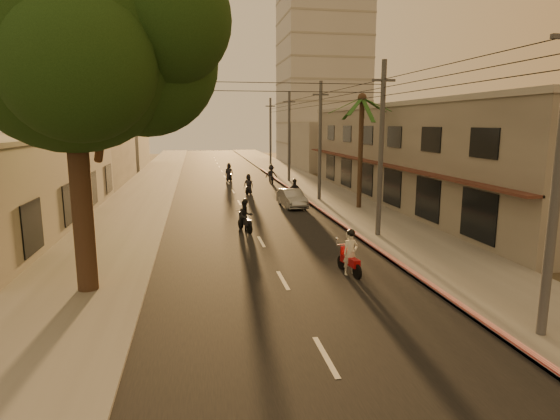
# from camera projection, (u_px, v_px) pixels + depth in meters

# --- Properties ---
(ground) EXTENTS (160.00, 160.00, 0.00)m
(ground) POSITION_uv_depth(u_px,v_px,m) (294.00, 300.00, 15.84)
(ground) COLOR #383023
(ground) RESTS_ON ground
(road) EXTENTS (10.00, 140.00, 0.02)m
(road) POSITION_uv_depth(u_px,v_px,m) (239.00, 203.00, 35.19)
(road) COLOR black
(road) RESTS_ON ground
(sidewalk_right) EXTENTS (5.00, 140.00, 0.12)m
(sidewalk_right) POSITION_uv_depth(u_px,v_px,m) (335.00, 199.00, 36.48)
(sidewalk_right) COLOR slate
(sidewalk_right) RESTS_ON ground
(sidewalk_left) EXTENTS (5.00, 140.00, 0.12)m
(sidewalk_left) POSITION_uv_depth(u_px,v_px,m) (136.00, 205.00, 33.88)
(sidewalk_left) COLOR slate
(sidewalk_left) RESTS_ON ground
(curb_stripe) EXTENTS (0.20, 60.00, 0.20)m
(curb_stripe) POSITION_uv_depth(u_px,v_px,m) (322.00, 211.00, 31.22)
(curb_stripe) COLOR red
(curb_stripe) RESTS_ON ground
(shophouse_row) EXTENTS (8.80, 34.20, 7.30)m
(shophouse_row) POSITION_uv_depth(u_px,v_px,m) (427.00, 154.00, 35.01)
(shophouse_row) COLOR gray
(shophouse_row) RESTS_ON ground
(left_building) EXTENTS (8.20, 24.20, 5.20)m
(left_building) POSITION_uv_depth(u_px,v_px,m) (2.00, 182.00, 26.49)
(left_building) COLOR gray
(left_building) RESTS_ON ground
(distant_tower) EXTENTS (12.10, 12.10, 28.00)m
(distant_tower) POSITION_uv_depth(u_px,v_px,m) (322.00, 69.00, 70.26)
(distant_tower) COLOR #B7B5B2
(distant_tower) RESTS_ON ground
(broadleaf_tree) EXTENTS (9.60, 8.70, 12.10)m
(broadleaf_tree) POSITION_uv_depth(u_px,v_px,m) (83.00, 43.00, 15.22)
(broadleaf_tree) COLOR black
(broadleaf_tree) RESTS_ON ground
(palm_tree) EXTENTS (5.00, 5.00, 8.20)m
(palm_tree) POSITION_uv_depth(u_px,v_px,m) (362.00, 104.00, 31.41)
(palm_tree) COLOR black
(palm_tree) RESTS_ON ground
(utility_poles) EXTENTS (1.20, 48.26, 9.00)m
(utility_poles) POSITION_uv_depth(u_px,v_px,m) (320.00, 115.00, 35.08)
(utility_poles) COLOR #38383A
(utility_poles) RESTS_ON ground
(filler_right) EXTENTS (8.00, 14.00, 6.00)m
(filler_right) POSITION_uv_depth(u_px,v_px,m) (328.00, 146.00, 61.27)
(filler_right) COLOR gray
(filler_right) RESTS_ON ground
(filler_left_near) EXTENTS (8.00, 14.00, 4.40)m
(filler_left_near) POSITION_uv_depth(u_px,v_px,m) (84.00, 162.00, 45.91)
(filler_left_near) COLOR gray
(filler_left_near) RESTS_ON ground
(filler_left_far) EXTENTS (8.00, 14.00, 7.00)m
(filler_left_far) POSITION_uv_depth(u_px,v_px,m) (114.00, 141.00, 63.10)
(filler_left_far) COLOR gray
(filler_left_far) RESTS_ON ground
(scooter_red) EXTENTS (0.84, 1.87, 1.85)m
(scooter_red) POSITION_uv_depth(u_px,v_px,m) (350.00, 255.00, 18.36)
(scooter_red) COLOR black
(scooter_red) RESTS_ON ground
(scooter_mid_a) EXTENTS (1.21, 1.83, 1.85)m
(scooter_mid_a) POSITION_uv_depth(u_px,v_px,m) (245.00, 217.00, 25.69)
(scooter_mid_a) COLOR black
(scooter_mid_a) RESTS_ON ground
(scooter_mid_b) EXTENTS (1.11, 1.89, 1.86)m
(scooter_mid_b) POSITION_uv_depth(u_px,v_px,m) (294.00, 192.00, 34.78)
(scooter_mid_b) COLOR black
(scooter_mid_b) RESTS_ON ground
(scooter_far_a) EXTENTS (1.10, 1.71, 1.73)m
(scooter_far_a) POSITION_uv_depth(u_px,v_px,m) (248.00, 185.00, 39.36)
(scooter_far_a) COLOR black
(scooter_far_a) RESTS_ON ground
(scooter_far_b) EXTENTS (1.18, 1.93, 1.90)m
(scooter_far_b) POSITION_uv_depth(u_px,v_px,m) (271.00, 175.00, 46.43)
(scooter_far_b) COLOR black
(scooter_far_b) RESTS_ON ground
(parked_car) EXTENTS (1.96, 4.10, 1.28)m
(parked_car) POSITION_uv_depth(u_px,v_px,m) (292.00, 198.00, 33.28)
(parked_car) COLOR gray
(parked_car) RESTS_ON ground
(scooter_far_c) EXTENTS (1.05, 1.88, 1.86)m
(scooter_far_c) POSITION_uv_depth(u_px,v_px,m) (229.00, 173.00, 48.55)
(scooter_far_c) COLOR black
(scooter_far_c) RESTS_ON ground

